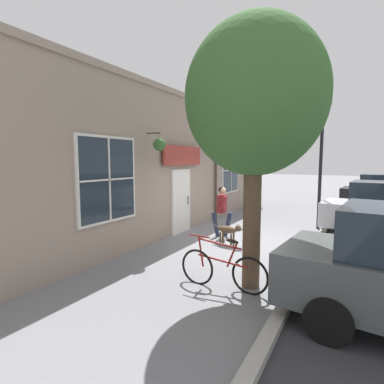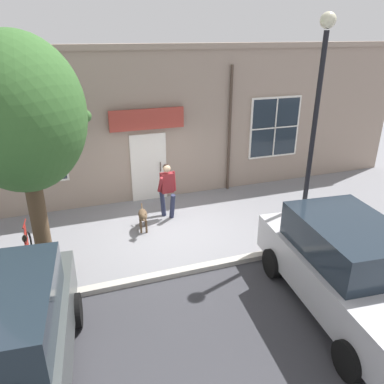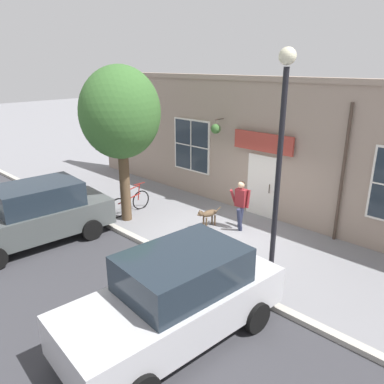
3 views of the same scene
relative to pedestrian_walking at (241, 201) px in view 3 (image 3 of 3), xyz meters
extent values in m
plane|color=gray|center=(0.77, -0.20, -0.94)|extent=(90.00, 90.00, 0.00)
cube|color=#B2ADA3|center=(2.77, -0.20, -0.88)|extent=(0.20, 28.00, 0.12)
cube|color=gray|center=(-1.58, -0.20, 1.27)|extent=(0.30, 18.00, 4.42)
cube|color=gray|center=(-1.58, -0.20, 3.56)|extent=(0.42, 18.00, 0.16)
cube|color=white|center=(-1.41, -0.19, 0.11)|extent=(0.10, 1.10, 2.10)
cube|color=#232D38|center=(-1.38, -0.19, 0.06)|extent=(0.03, 0.90, 1.90)
cylinder|color=#47382D|center=(-1.32, 0.16, 0.11)|extent=(0.03, 0.03, 0.30)
cube|color=#AD3D33|center=(-1.31, -0.19, 1.61)|extent=(0.08, 2.20, 0.60)
cylinder|color=#47382D|center=(-1.35, 2.47, 1.05)|extent=(0.09, 0.09, 3.98)
cylinder|color=#47382D|center=(-1.19, -1.92, 2.19)|extent=(0.44, 0.04, 0.04)
cylinder|color=#47382D|center=(-1.01, -1.92, 2.01)|extent=(0.01, 0.01, 0.34)
cone|color=#2D2823|center=(-1.01, -1.92, 1.79)|extent=(0.32, 0.32, 0.18)
sphere|color=#3D6B33|center=(-1.01, -1.92, 1.88)|extent=(0.34, 0.34, 0.34)
cube|color=white|center=(-1.41, -3.44, 1.01)|extent=(0.08, 1.82, 2.02)
cube|color=#232D38|center=(-1.38, -3.44, 1.01)|extent=(0.03, 1.70, 1.90)
cube|color=white|center=(-1.36, -3.44, 1.01)|extent=(0.04, 0.04, 1.90)
cube|color=white|center=(-1.36, -3.44, 1.01)|extent=(0.04, 1.70, 0.04)
cylinder|color=#282D47|center=(0.17, 0.09, -0.56)|extent=(0.30, 0.15, 0.77)
cylinder|color=#282D47|center=(-0.17, -0.09, -0.56)|extent=(0.30, 0.15, 0.77)
cube|color=maroon|center=(0.00, 0.00, 0.10)|extent=(0.25, 0.36, 0.56)
sphere|color=tan|center=(0.02, 0.00, 0.52)|extent=(0.21, 0.21, 0.21)
sphere|color=black|center=(-0.01, 0.00, 0.54)|extent=(0.20, 0.20, 0.20)
cylinder|color=maroon|center=(-0.06, 0.23, 0.10)|extent=(0.17, 0.10, 0.57)
cylinder|color=maroon|center=(0.12, -0.22, 0.12)|extent=(0.33, 0.11, 0.52)
ellipsoid|color=brown|center=(0.52, -0.82, -0.49)|extent=(0.62, 0.32, 0.21)
cylinder|color=brown|center=(0.71, -0.78, -0.76)|extent=(0.06, 0.06, 0.35)
cylinder|color=brown|center=(0.69, -0.92, -0.76)|extent=(0.06, 0.06, 0.35)
cylinder|color=brown|center=(0.36, -0.73, -0.76)|extent=(0.06, 0.06, 0.35)
cylinder|color=brown|center=(0.34, -0.87, -0.76)|extent=(0.06, 0.06, 0.35)
sphere|color=brown|center=(0.87, -0.88, -0.41)|extent=(0.18, 0.18, 0.18)
cone|color=brown|center=(0.98, -0.89, -0.43)|extent=(0.11, 0.10, 0.09)
cone|color=brown|center=(0.87, -0.83, -0.33)|extent=(0.06, 0.06, 0.07)
cone|color=brown|center=(0.86, -0.93, -0.33)|extent=(0.06, 0.06, 0.07)
cylinder|color=brown|center=(0.15, -0.77, -0.44)|extent=(0.21, 0.07, 0.14)
cylinder|color=brown|center=(2.00, -3.20, 0.37)|extent=(0.33, 0.33, 2.63)
ellipsoid|color=#38662D|center=(2.00, -3.20, 2.59)|extent=(2.58, 2.32, 2.83)
sphere|color=#38662D|center=(1.68, -3.15, 2.14)|extent=(1.24, 1.24, 1.24)
torus|color=black|center=(1.06, -3.61, -0.61)|extent=(0.71, 0.09, 0.70)
torus|color=black|center=(2.10, -3.55, -0.61)|extent=(0.71, 0.09, 0.70)
cylinder|color=maroon|center=(1.58, -3.58, -0.41)|extent=(0.99, 0.10, 0.16)
cylinder|color=maroon|center=(1.76, -3.56, -0.27)|extent=(0.21, 0.05, 0.48)
cylinder|color=maroon|center=(1.53, -3.58, -0.09)|extent=(0.83, 0.08, 0.13)
cylinder|color=maroon|center=(1.14, -3.60, -0.29)|extent=(0.13, 0.04, 0.58)
cylinder|color=maroon|center=(1.10, -3.60, 0.01)|extent=(0.46, 0.06, 0.03)
ellipsoid|color=black|center=(1.76, -3.56, -0.01)|extent=(0.25, 0.11, 0.09)
cube|color=#474C4C|center=(4.87, -3.71, -0.25)|extent=(4.44, 2.15, 0.76)
cube|color=#1E2833|center=(4.65, -3.69, 0.47)|extent=(2.37, 1.75, 0.68)
cylinder|color=black|center=(3.62, -2.71, -0.63)|extent=(0.63, 0.24, 0.62)
cylinder|color=black|center=(3.46, -4.47, -0.63)|extent=(0.63, 0.24, 0.62)
cube|color=#B7B7BC|center=(4.86, 2.10, -0.25)|extent=(4.44, 2.15, 0.76)
cube|color=#1E2833|center=(4.65, 2.12, 0.47)|extent=(2.37, 1.75, 0.68)
cylinder|color=black|center=(6.11, 1.10, -0.63)|extent=(0.63, 0.24, 0.62)
cylinder|color=black|center=(3.62, 3.10, -0.63)|extent=(0.63, 0.24, 0.62)
cylinder|color=black|center=(3.46, 1.34, -0.63)|extent=(0.63, 0.24, 0.62)
cylinder|color=black|center=(2.53, 2.69, 1.51)|extent=(0.11, 0.11, 4.90)
sphere|color=beige|center=(2.53, 2.69, 4.15)|extent=(0.32, 0.32, 0.32)
camera|label=1|loc=(3.72, -8.56, 1.45)|focal=28.00mm
camera|label=2|loc=(9.28, -2.50, 3.93)|focal=35.00mm
camera|label=3|loc=(8.86, 6.36, 4.03)|focal=35.00mm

